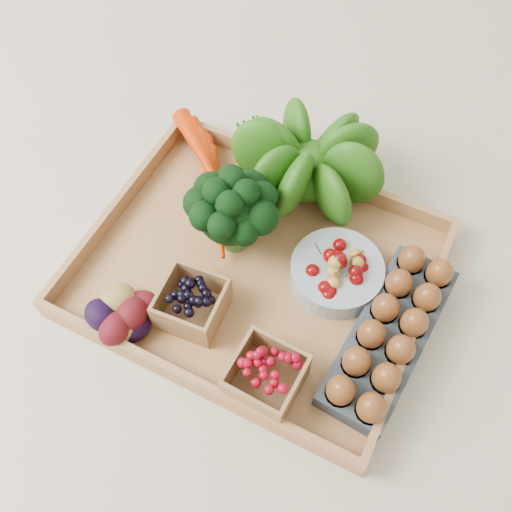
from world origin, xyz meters
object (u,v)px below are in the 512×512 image
at_px(broccoli, 233,222).
at_px(cherry_bowl, 336,273).
at_px(tray, 256,272).
at_px(egg_carton, 389,336).

distance_m(broccoli, cherry_bowl, 0.19).
bearing_deg(cherry_bowl, tray, -160.64).
height_order(tray, egg_carton, egg_carton).
height_order(broccoli, egg_carton, broccoli).
bearing_deg(broccoli, tray, -29.42).
height_order(broccoli, cherry_bowl, broccoli).
relative_size(cherry_bowl, egg_carton, 0.51).
height_order(tray, cherry_bowl, cherry_bowl).
bearing_deg(broccoli, egg_carton, -10.58).
distance_m(tray, broccoli, 0.09).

